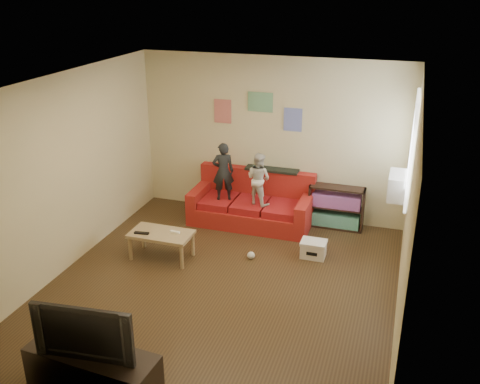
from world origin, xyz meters
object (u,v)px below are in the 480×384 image
(child_b, at_px, (259,179))
(tv_stand, at_px, (94,373))
(sofa, at_px, (252,205))
(coffee_table, at_px, (161,236))
(file_box, at_px, (313,249))
(bookshelf, at_px, (336,209))
(television, at_px, (88,328))
(child_a, at_px, (223,172))

(child_b, bearing_deg, tv_stand, 105.23)
(sofa, height_order, tv_stand, sofa)
(coffee_table, distance_m, file_box, 2.24)
(child_b, xyz_separation_m, tv_stand, (-0.48, -4.15, -0.60))
(sofa, height_order, bookshelf, sofa)
(sofa, relative_size, coffee_table, 2.20)
(bookshelf, xyz_separation_m, television, (-1.69, -4.53, 0.47))
(tv_stand, bearing_deg, television, -175.89)
(bookshelf, relative_size, file_box, 2.40)
(child_b, distance_m, tv_stand, 4.22)
(sofa, xyz_separation_m, file_box, (1.21, -0.90, -0.16))
(bookshelf, bearing_deg, file_box, -97.75)
(sofa, xyz_separation_m, bookshelf, (1.36, 0.21, 0.02))
(coffee_table, distance_m, bookshelf, 2.90)
(sofa, height_order, television, television)
(child_b, bearing_deg, bookshelf, -140.71)
(file_box, height_order, television, television)
(child_a, relative_size, television, 0.97)
(coffee_table, height_order, television, television)
(child_a, bearing_deg, television, 68.40)
(coffee_table, xyz_separation_m, bookshelf, (2.26, 1.82, -0.03))
(sofa, bearing_deg, child_b, -48.63)
(coffee_table, xyz_separation_m, tv_stand, (0.57, -2.72, -0.10))
(child_a, height_order, television, child_a)
(child_a, relative_size, bookshelf, 1.09)
(child_b, bearing_deg, child_a, 21.78)
(tv_stand, bearing_deg, child_b, 87.55)
(sofa, xyz_separation_m, television, (-0.33, -4.32, 0.49))
(sofa, height_order, child_b, child_b)
(sofa, bearing_deg, television, -94.35)
(coffee_table, bearing_deg, file_box, 18.43)
(bookshelf, relative_size, tv_stand, 0.67)
(child_b, relative_size, coffee_table, 0.95)
(sofa, relative_size, tv_stand, 1.50)
(sofa, distance_m, child_b, 0.60)
(television, bearing_deg, sofa, 79.82)
(sofa, distance_m, child_a, 0.78)
(child_b, distance_m, file_box, 1.47)
(child_a, height_order, file_box, child_a)
(television, bearing_deg, file_box, 59.98)
(file_box, relative_size, tv_stand, 0.28)
(sofa, distance_m, television, 4.36)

